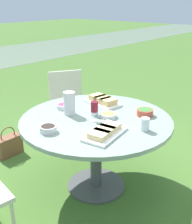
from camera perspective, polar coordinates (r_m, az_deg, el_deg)
The scene contains 14 objects.
ground_plane at distance 2.94m, azimuth 0.00°, elevation -14.70°, with size 40.00×40.00×0.00m, color #446B2B.
dining_table at distance 2.61m, azimuth 0.00°, elevation -3.39°, with size 1.39×1.39×0.74m.
chair_near_left at distance 3.72m, azimuth -5.78°, elevation 2.45°, with size 0.59×0.59×0.89m.
water_pitcher at distance 2.63m, azimuth -5.42°, elevation 1.80°, with size 0.12×0.11×0.22m.
wine_glass at distance 2.45m, azimuth -0.33°, elevation 0.91°, with size 0.06×0.06×0.18m.
platter_bread_main at distance 2.91m, azimuth 1.38°, elevation 2.32°, with size 0.28×0.41×0.08m.
platter_charcuterie at distance 2.24m, azimuth 1.81°, elevation -4.07°, with size 0.42×0.27×0.06m.
bowl_fries at distance 2.58m, azimuth 2.56°, elevation -0.65°, with size 0.15×0.15×0.04m.
bowl_salad at distance 2.65m, azimuth 9.91°, elevation -0.00°, with size 0.15×0.15×0.06m.
bowl_olives at distance 2.32m, azimuth -9.69°, elevation -3.35°, with size 0.14×0.14×0.05m.
bowl_dip_red at distance 2.81m, azimuth -6.56°, elevation 1.20°, with size 0.14×0.14×0.04m.
cup_water_near at distance 2.61m, azimuth -0.27°, elevation 0.41°, with size 0.07×0.07×0.11m.
cup_water_far at distance 2.34m, azimuth 9.91°, elevation -2.46°, with size 0.07×0.07×0.11m.
handbag at distance 3.54m, azimuth -17.22°, elevation -6.47°, with size 0.30×0.14×0.37m.
Camera 1 is at (-1.80, -1.53, 1.74)m, focal length 45.00 mm.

